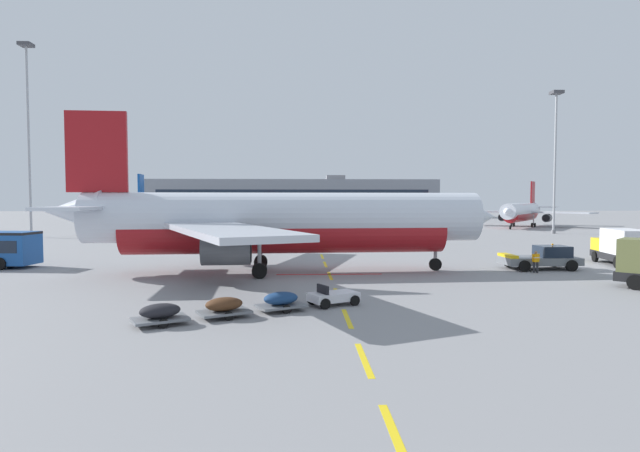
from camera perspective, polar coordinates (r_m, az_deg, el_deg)
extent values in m
plane|color=gray|center=(62.17, 20.70, -2.49)|extent=(400.00, 400.00, 0.00)
cube|color=yellow|center=(13.42, 8.36, -22.07)|extent=(0.24, 4.00, 0.01)
cube|color=yellow|center=(19.03, 4.86, -14.40)|extent=(0.24, 4.00, 0.01)
cube|color=yellow|center=(25.13, 3.01, -10.10)|extent=(0.24, 4.00, 0.01)
cube|color=yellow|center=(31.33, 1.92, -7.49)|extent=(0.24, 4.00, 0.01)
cube|color=yellow|center=(38.65, 1.10, -5.50)|extent=(0.24, 4.00, 0.01)
cube|color=yellow|center=(45.43, 0.58, -4.23)|extent=(0.24, 4.00, 0.01)
cube|color=yellow|center=(51.55, 0.23, -3.38)|extent=(0.24, 4.00, 0.01)
cube|color=yellow|center=(57.86, -0.05, -2.69)|extent=(0.24, 4.00, 0.01)
cube|color=yellow|center=(64.69, -0.30, -2.09)|extent=(0.24, 4.00, 0.01)
cube|color=yellow|center=(71.01, -0.48, -1.64)|extent=(0.24, 4.00, 0.01)
cube|color=yellow|center=(78.05, -0.65, -1.23)|extent=(0.24, 4.00, 0.01)
cube|color=yellow|center=(84.03, -0.77, -0.93)|extent=(0.24, 4.00, 0.01)
cube|color=yellow|center=(90.47, -0.88, -0.66)|extent=(0.24, 4.00, 0.01)
cube|color=yellow|center=(96.62, -0.97, -0.43)|extent=(0.24, 4.00, 0.01)
cube|color=yellow|center=(103.41, -1.06, -0.21)|extent=(0.24, 4.00, 0.01)
cube|color=#B21414|center=(39.42, 1.03, -5.33)|extent=(8.00, 0.40, 0.01)
cylinder|color=silver|center=(40.09, -3.77, 0.97)|extent=(30.27, 5.49, 3.80)
cylinder|color=maroon|center=(40.14, -3.76, -0.52)|extent=(24.66, 4.87, 3.50)
cone|color=silver|center=(43.26, 16.59, 1.00)|extent=(3.70, 3.92, 3.72)
cone|color=silver|center=(42.59, -25.47, 1.45)|extent=(4.38, 3.46, 3.23)
cube|color=#192333|center=(42.86, 15.30, 1.89)|extent=(1.76, 2.94, 0.60)
cube|color=maroon|center=(42.17, -23.34, 7.50)|extent=(4.41, 0.61, 6.00)
cube|color=silver|center=(45.29, -22.85, 1.93)|extent=(3.56, 6.57, 0.24)
cube|color=silver|center=(39.22, -25.62, 1.76)|extent=(3.56, 6.57, 0.24)
cube|color=#B7BCC6|center=(48.65, -8.76, 0.73)|extent=(9.32, 17.66, 0.36)
cube|color=#B7BCC6|center=(31.71, -10.47, -0.45)|extent=(10.94, 17.54, 0.36)
cylinder|color=#4C4F54|center=(45.75, -9.15, -1.23)|extent=(3.31, 2.28, 2.10)
cylinder|color=black|center=(45.68, -7.14, -1.22)|extent=(0.22, 1.79, 1.79)
cylinder|color=#4C4F54|center=(34.82, -10.28, -2.54)|extent=(3.31, 2.28, 2.10)
cylinder|color=black|center=(34.72, -7.64, -2.54)|extent=(0.22, 1.79, 1.79)
cylinder|color=gray|center=(42.32, 12.58, -2.34)|extent=(0.28, 0.28, 2.67)
cylinder|color=black|center=(42.47, 12.56, -4.14)|extent=(1.00, 0.34, 0.99)
cylinder|color=gray|center=(42.82, -6.54, -2.20)|extent=(0.28, 0.28, 2.61)
cylinder|color=black|center=(43.30, -6.52, -3.87)|extent=(1.12, 0.41, 1.10)
cylinder|color=black|center=(42.61, -6.54, -3.99)|extent=(1.12, 0.41, 1.10)
cylinder|color=gray|center=(37.64, -6.68, -2.90)|extent=(0.28, 0.28, 2.61)
cylinder|color=black|center=(38.15, -6.65, -4.80)|extent=(1.12, 0.41, 1.10)
cylinder|color=black|center=(37.45, -6.67, -4.94)|extent=(1.12, 0.41, 1.10)
cube|color=slate|center=(45.89, 22.96, -3.52)|extent=(6.07, 2.96, 0.60)
cube|color=#192333|center=(46.31, 24.18, -2.55)|extent=(2.46, 2.19, 0.90)
cube|color=yellow|center=(44.72, 19.95, -3.08)|extent=(0.77, 2.54, 0.24)
sphere|color=orange|center=(46.26, 24.19, -1.87)|extent=(0.16, 0.16, 0.16)
cylinder|color=black|center=(43.83, 21.54, -4.11)|extent=(0.91, 0.42, 0.90)
cylinder|color=black|center=(46.35, 20.05, -3.71)|extent=(0.91, 0.42, 0.90)
cylinder|color=black|center=(45.60, 25.91, -3.93)|extent=(0.91, 0.42, 0.90)
cylinder|color=black|center=(48.03, 24.25, -3.56)|extent=(0.91, 0.42, 0.90)
cylinder|color=white|center=(87.35, -17.77, 1.20)|extent=(5.28, 22.85, 2.86)
cylinder|color=#0F479E|center=(87.38, -17.76, 0.68)|extent=(4.60, 18.63, 2.63)
cone|color=white|center=(98.55, -16.71, 1.40)|extent=(3.07, 2.92, 2.81)
cone|color=white|center=(75.66, -19.22, 1.20)|extent=(2.76, 3.41, 2.43)
cube|color=#192333|center=(97.76, -16.78, 1.68)|extent=(2.26, 1.43, 0.45)
cube|color=#0F479E|center=(76.94, -19.08, 3.71)|extent=(0.63, 3.32, 4.52)
cube|color=white|center=(76.91, -20.88, 1.36)|extent=(5.05, 2.91, 0.18)
cube|color=white|center=(76.02, -17.32, 1.40)|extent=(5.05, 2.91, 0.18)
cube|color=#B7BCC6|center=(85.71, -22.32, 0.85)|extent=(13.29, 6.43, 0.27)
cube|color=#B7BCC6|center=(83.58, -13.76, 0.94)|extent=(13.12, 8.77, 0.27)
cylinder|color=#4C4F54|center=(85.13, -20.84, 0.13)|extent=(1.83, 2.57, 1.58)
cylinder|color=black|center=(86.31, -20.67, 0.17)|extent=(1.35, 0.23, 1.34)
cylinder|color=#4C4F54|center=(83.75, -15.30, 0.17)|extent=(1.83, 2.57, 1.58)
cylinder|color=black|center=(84.95, -15.20, 0.21)|extent=(1.35, 0.23, 1.34)
cylinder|color=gray|center=(96.27, -16.90, 0.25)|extent=(0.21, 0.21, 2.01)
cylinder|color=black|center=(96.32, -16.89, -0.35)|extent=(0.29, 0.76, 0.75)
cylinder|color=gray|center=(86.28, -19.20, -0.07)|extent=(0.21, 0.21, 1.97)
cylinder|color=black|center=(86.38, -19.36, -0.72)|extent=(0.35, 0.85, 0.83)
cylinder|color=black|center=(86.28, -19.01, -0.72)|extent=(0.35, 0.85, 0.83)
cylinder|color=gray|center=(85.64, -16.62, -0.05)|extent=(0.21, 0.21, 1.97)
cylinder|color=black|center=(85.73, -16.78, -0.71)|extent=(0.35, 0.85, 0.83)
cylinder|color=black|center=(85.66, -16.44, -0.70)|extent=(0.35, 0.85, 0.83)
cylinder|color=silver|center=(113.52, 21.27, 1.59)|extent=(16.25, 21.22, 3.01)
cylinder|color=maroon|center=(113.54, 21.26, 1.18)|extent=(13.49, 17.46, 2.77)
cone|color=silver|center=(101.86, 19.91, 1.49)|extent=(4.01, 3.97, 2.95)
cone|color=silver|center=(125.76, 22.43, 1.85)|extent=(4.01, 4.20, 2.56)
cube|color=#192333|center=(102.66, 20.02, 1.79)|extent=(2.58, 2.34, 0.48)
cube|color=maroon|center=(124.40, 22.34, 3.46)|extent=(2.25, 3.01, 4.76)
cube|color=silver|center=(124.50, 23.51, 1.93)|extent=(5.61, 5.00, 0.19)
cube|color=silver|center=(125.43, 21.22, 1.98)|extent=(5.61, 5.00, 0.19)
cube|color=#B7BCC6|center=(115.47, 24.86, 1.35)|extent=(10.91, 13.19, 0.29)
cube|color=#B7BCC6|center=(118.13, 18.37, 1.51)|extent=(14.01, 7.37, 0.29)
cylinder|color=#4C4F54|center=(115.98, 23.69, 0.82)|extent=(2.83, 3.03, 1.67)
cylinder|color=black|center=(114.73, 23.59, 0.80)|extent=(1.21, 0.90, 1.42)
cylinder|color=#4C4F54|center=(117.70, 19.50, 0.92)|extent=(2.83, 3.03, 1.67)
cylinder|color=black|center=(116.46, 19.35, 0.90)|extent=(1.21, 0.90, 1.42)
cylinder|color=gray|center=(104.36, 20.20, 0.44)|extent=(0.22, 0.22, 2.11)
cylinder|color=black|center=(104.41, 20.19, -0.14)|extent=(0.63, 0.77, 0.79)
cylinder|color=gray|center=(114.73, 22.42, 0.61)|extent=(0.22, 0.22, 2.07)
cylinder|color=black|center=(114.72, 22.55, 0.09)|extent=(0.73, 0.87, 0.87)
cylinder|color=black|center=(114.82, 22.27, 0.10)|extent=(0.73, 0.87, 0.87)
cylinder|color=gray|center=(115.55, 20.41, 0.67)|extent=(0.22, 0.22, 2.07)
cylinder|color=black|center=(115.54, 20.54, 0.15)|extent=(0.73, 0.87, 0.87)
cylinder|color=black|center=(115.66, 20.27, 0.16)|extent=(0.73, 0.87, 0.87)
cylinder|color=black|center=(51.27, -29.92, -3.25)|extent=(1.03, 0.44, 1.00)
cylinder|color=black|center=(49.08, -31.70, -3.55)|extent=(1.03, 0.44, 1.00)
cube|color=black|center=(51.86, 30.13, -2.92)|extent=(3.48, 7.29, 0.60)
cube|color=yellow|center=(53.91, 29.18, -1.78)|extent=(2.65, 2.71, 1.10)
cube|color=#192333|center=(54.96, 28.73, -1.58)|extent=(1.91, 0.36, 0.64)
cube|color=silver|center=(50.86, 30.61, -1.51)|extent=(3.12, 5.08, 2.10)
cylinder|color=black|center=(53.50, 27.99, -2.98)|extent=(0.43, 0.99, 0.96)
cylinder|color=black|center=(54.41, 30.35, -2.94)|extent=(0.43, 0.99, 0.96)
cylinder|color=black|center=(49.37, 29.88, -3.49)|extent=(0.43, 0.99, 0.96)
cylinder|color=black|center=(38.15, 31.36, -5.31)|extent=(0.89, 0.86, 0.96)
cube|color=silver|center=(28.07, 1.47, -7.76)|extent=(2.95, 2.43, 0.44)
cube|color=black|center=(27.68, 0.31, -7.07)|extent=(0.62, 1.05, 0.56)
cylinder|color=black|center=(29.16, 2.31, -7.72)|extent=(0.58, 0.42, 0.56)
cylinder|color=black|center=(28.00, 3.83, -8.17)|extent=(0.58, 0.42, 0.56)
cylinder|color=black|center=(28.26, -0.86, -8.06)|extent=(0.58, 0.42, 0.56)
cylinder|color=black|center=(27.06, 0.57, -8.55)|extent=(0.58, 0.42, 0.56)
cube|color=slate|center=(26.68, -4.32, -8.73)|extent=(2.82, 2.43, 0.12)
ellipsoid|color=navy|center=(26.60, -4.32, -7.93)|extent=(2.17, 1.90, 0.64)
cylinder|color=black|center=(27.29, -4.92, -8.59)|extent=(0.46, 0.32, 0.44)
cylinder|color=black|center=(26.09, -3.68, -9.13)|extent=(0.46, 0.32, 0.44)
cube|color=slate|center=(25.58, -10.49, -9.28)|extent=(2.82, 2.43, 0.12)
ellipsoid|color=#4C2D19|center=(25.50, -10.50, -8.44)|extent=(2.17, 1.90, 0.64)
cylinder|color=black|center=(26.22, -10.98, -9.12)|extent=(0.46, 0.32, 0.44)
cylinder|color=black|center=(24.97, -9.98, -9.72)|extent=(0.46, 0.32, 0.44)
cube|color=slate|center=(24.80, -17.16, -9.75)|extent=(2.82, 2.43, 0.12)
ellipsoid|color=black|center=(24.72, -17.17, -8.89)|extent=(2.17, 1.90, 0.64)
cylinder|color=black|center=(25.46, -17.49, -9.56)|extent=(0.46, 0.32, 0.44)
cylinder|color=black|center=(24.17, -16.81, -10.22)|extent=(0.46, 0.32, 0.44)
cylinder|color=#232328|center=(43.56, 22.47, -4.22)|extent=(0.16, 0.16, 0.83)
cylinder|color=#232328|center=(43.57, 22.78, -4.22)|extent=(0.16, 0.16, 0.83)
cube|color=orange|center=(43.48, 22.64, -3.26)|extent=(0.53, 0.39, 0.63)
cube|color=silver|center=(43.48, 22.64, -3.22)|extent=(0.55, 0.40, 0.06)
sphere|color=#8C664C|center=(43.44, 22.65, -2.70)|extent=(0.23, 0.23, 0.23)
cylinder|color=orange|center=(43.29, 22.34, -3.24)|extent=(0.09, 0.09, 0.56)
cylinder|color=orange|center=(43.67, 22.94, -3.20)|extent=(0.09, 0.09, 0.56)
cylinder|color=slate|center=(89.12, -29.15, -0.89)|extent=(0.70, 0.70, 0.60)
cylinder|color=#9EA0A5|center=(89.36, -29.37, 7.99)|extent=(0.36, 0.36, 28.26)
cube|color=#3F3F44|center=(91.84, -29.61, 16.95)|extent=(1.80, 1.80, 0.50)
cylinder|color=slate|center=(94.68, 24.28, -0.58)|extent=(0.70, 0.70, 0.60)
cylinder|color=#9EA0A5|center=(94.71, 24.42, 6.20)|extent=(0.36, 0.36, 23.00)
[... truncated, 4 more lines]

